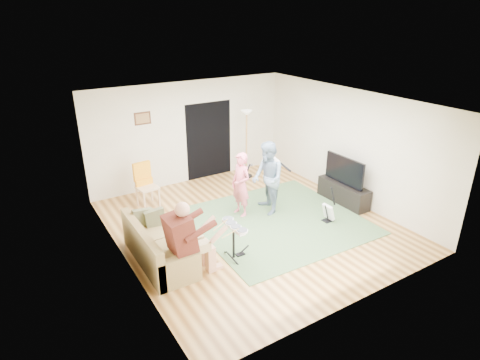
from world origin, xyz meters
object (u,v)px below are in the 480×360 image
object	(u,v)px
guitarist	(268,178)
television	(344,170)
tv_cabinet	(343,193)
dining_chair	(147,191)
torchiere_lamp	(247,132)
drum_kit	(234,243)
singer	(241,185)
sofa	(156,250)
guitar_spare	(329,212)

from	to	relation	value
guitarist	television	world-z (taller)	guitarist
tv_cabinet	dining_chair	bearing A→B (deg)	150.22
torchiere_lamp	television	bearing A→B (deg)	-68.51
drum_kit	tv_cabinet	bearing A→B (deg)	10.65
singer	guitarist	world-z (taller)	guitarist
dining_chair	television	world-z (taller)	television
drum_kit	guitarist	xyz separation A→B (m)	(1.63, 1.22, 0.52)
dining_chair	television	size ratio (longest dim) A/B	0.91
sofa	guitar_spare	size ratio (longest dim) A/B	2.31
dining_chair	torchiere_lamp	bearing A→B (deg)	-1.55
singer	guitar_spare	xyz separation A→B (m)	(1.47, -1.31, -0.50)
singer	guitarist	bearing A→B (deg)	62.33
sofa	singer	bearing A→B (deg)	18.59
guitarist	tv_cabinet	xyz separation A→B (m)	(1.87, -0.57, -0.59)
sofa	dining_chair	bearing A→B (deg)	73.68
guitar_spare	drum_kit	bearing A→B (deg)	-177.11
drum_kit	tv_cabinet	size ratio (longest dim) A/B	0.52
television	torchiere_lamp	bearing A→B (deg)	111.49
torchiere_lamp	singer	bearing A→B (deg)	-125.74
dining_chair	drum_kit	bearing A→B (deg)	-86.24
sofa	dining_chair	size ratio (longest dim) A/B	1.81
drum_kit	singer	size ratio (longest dim) A/B	0.50
guitarist	television	distance (m)	1.91
singer	torchiere_lamp	xyz separation A→B (m)	(1.35, 1.88, 0.56)
torchiere_lamp	dining_chair	xyz separation A→B (m)	(-3.00, -0.31, -0.92)
sofa	dining_chair	distance (m)	2.45
sofa	tv_cabinet	world-z (taller)	sofa
torchiere_lamp	tv_cabinet	distance (m)	3.06
sofa	guitarist	world-z (taller)	guitarist
singer	guitar_spare	world-z (taller)	singer
singer	dining_chair	bearing A→B (deg)	-141.04
guitarist	drum_kit	bearing A→B (deg)	-38.11
guitar_spare	dining_chair	bearing A→B (deg)	137.30
sofa	tv_cabinet	size ratio (longest dim) A/B	1.37
television	drum_kit	bearing A→B (deg)	-169.20
tv_cabinet	singer	bearing A→B (deg)	162.34
guitarist	television	xyz separation A→B (m)	(1.82, -0.57, 0.01)
drum_kit	dining_chair	bearing A→B (deg)	101.24
singer	television	xyz separation A→B (m)	(2.40, -0.78, 0.11)
singer	tv_cabinet	world-z (taller)	singer
guitarist	tv_cabinet	size ratio (longest dim) A/B	1.20
guitarist	tv_cabinet	world-z (taller)	guitarist
sofa	television	size ratio (longest dim) A/B	1.65
sofa	torchiere_lamp	size ratio (longest dim) A/B	1.01
guitarist	guitar_spare	bearing A→B (deg)	53.97
tv_cabinet	torchiere_lamp	bearing A→B (deg)	112.42
drum_kit	dining_chair	xyz separation A→B (m)	(-0.60, 3.00, 0.06)
dining_chair	tv_cabinet	xyz separation A→B (m)	(4.10, -2.34, -0.13)
sofa	drum_kit	distance (m)	1.44
singer	dining_chair	world-z (taller)	singer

